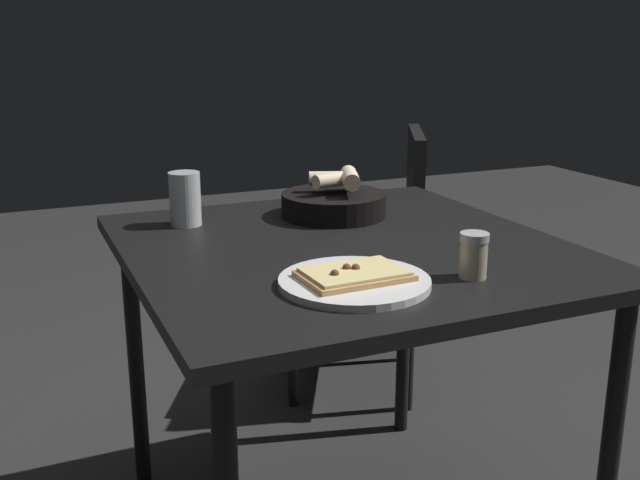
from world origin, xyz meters
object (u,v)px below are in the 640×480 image
dining_table (344,276)px  pizza_plate (354,280)px  bread_basket (334,202)px  pepper_shaker (473,258)px  chair_near (378,245)px  beer_glass (185,201)px

dining_table → pizza_plate: 0.29m
dining_table → bread_basket: size_ratio=3.66×
pepper_shaker → chair_near: (1.03, -0.35, -0.29)m
pepper_shaker → pizza_plate: bearing=78.2°
chair_near → dining_table: bearing=147.0°
dining_table → beer_glass: beer_glass is taller
beer_glass → pepper_shaker: size_ratio=1.47×
bread_basket → dining_table: bearing=160.5°
bread_basket → beer_glass: 0.37m
beer_glass → chair_near: bearing=-60.0°
pizza_plate → beer_glass: (0.55, 0.17, 0.05)m
pizza_plate → chair_near: (0.99, -0.58, -0.26)m
dining_table → beer_glass: 0.43m
bread_basket → beer_glass: bearing=80.8°
dining_table → chair_near: size_ratio=1.07×
dining_table → pizza_plate: pizza_plate is taller
pepper_shaker → chair_near: chair_near is taller
pepper_shaker → dining_table: bearing=22.1°
beer_glass → chair_near: 0.92m
pizza_plate → chair_near: chair_near is taller
pizza_plate → beer_glass: 0.58m
bread_basket → beer_glass: (0.06, 0.36, 0.02)m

